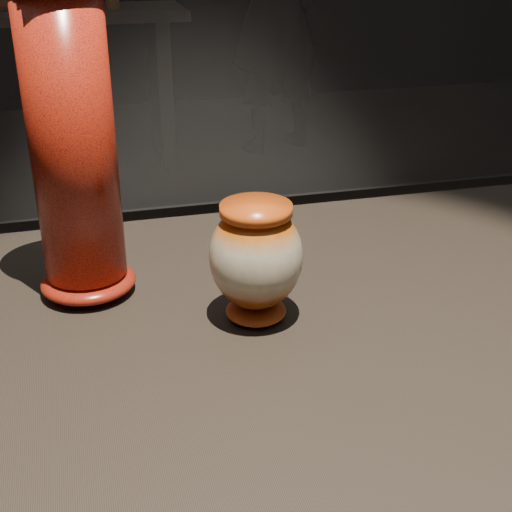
{
  "coord_description": "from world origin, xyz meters",
  "views": [
    {
      "loc": [
        -0.3,
        -0.75,
        1.38
      ],
      "look_at": [
        -0.1,
        0.03,
        0.99
      ],
      "focal_mm": 50.0,
      "sensor_mm": 36.0,
      "label": 1
    }
  ],
  "objects_px": {
    "main_vase": "(256,258)",
    "back_shelf": "(7,61)",
    "tall_vase": "(74,155)",
    "display_plinth": "(326,478)",
    "visitor": "(275,5)"
  },
  "relations": [
    {
      "from": "back_shelf",
      "to": "visitor",
      "type": "relative_size",
      "value": 1.13
    },
    {
      "from": "main_vase",
      "to": "display_plinth",
      "type": "bearing_deg",
      "value": -17.77
    },
    {
      "from": "tall_vase",
      "to": "display_plinth",
      "type": "bearing_deg",
      "value": -27.39
    },
    {
      "from": "tall_vase",
      "to": "back_shelf",
      "type": "distance_m",
      "value": 3.42
    },
    {
      "from": "main_vase",
      "to": "tall_vase",
      "type": "height_order",
      "value": "tall_vase"
    },
    {
      "from": "back_shelf",
      "to": "tall_vase",
      "type": "bearing_deg",
      "value": -84.49
    },
    {
      "from": "main_vase",
      "to": "tall_vase",
      "type": "relative_size",
      "value": 0.39
    },
    {
      "from": "display_plinth",
      "to": "tall_vase",
      "type": "height_order",
      "value": "tall_vase"
    },
    {
      "from": "display_plinth",
      "to": "visitor",
      "type": "xyz_separation_m",
      "value": [
        0.94,
        3.56,
        0.25
      ]
    },
    {
      "from": "tall_vase",
      "to": "back_shelf",
      "type": "bearing_deg",
      "value": 95.51
    },
    {
      "from": "main_vase",
      "to": "back_shelf",
      "type": "relative_size",
      "value": 0.08
    },
    {
      "from": "main_vase",
      "to": "back_shelf",
      "type": "distance_m",
      "value": 3.55
    },
    {
      "from": "main_vase",
      "to": "tall_vase",
      "type": "xyz_separation_m",
      "value": [
        -0.21,
        0.13,
        0.11
      ]
    },
    {
      "from": "main_vase",
      "to": "back_shelf",
      "type": "bearing_deg",
      "value": 98.67
    },
    {
      "from": "display_plinth",
      "to": "main_vase",
      "type": "relative_size",
      "value": 12.58
    }
  ]
}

